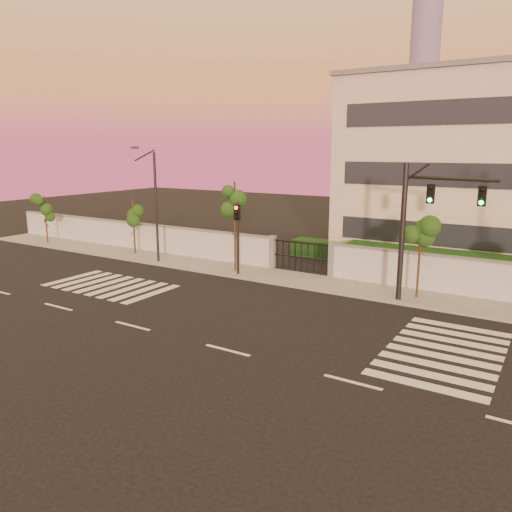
% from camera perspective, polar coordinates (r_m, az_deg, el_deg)
% --- Properties ---
extents(ground, '(120.00, 120.00, 0.00)m').
position_cam_1_polar(ground, '(19.24, -3.27, -10.72)').
color(ground, black).
rests_on(ground, ground).
extents(sidewalk, '(60.00, 3.00, 0.15)m').
position_cam_1_polar(sidewalk, '(27.97, 9.25, -3.35)').
color(sidewalk, gray).
rests_on(sidewalk, ground).
extents(perimeter_wall, '(60.00, 0.36, 2.20)m').
position_cam_1_polar(perimeter_wall, '(29.05, 10.66, -0.80)').
color(perimeter_wall, silver).
rests_on(perimeter_wall, ground).
extents(hedge_row, '(41.00, 4.25, 1.80)m').
position_cam_1_polar(hedge_row, '(31.29, 14.30, -0.52)').
color(hedge_row, '#163610').
rests_on(hedge_row, ground).
extents(distant_skyscraper, '(16.00, 16.00, 118.00)m').
position_cam_1_polar(distant_skyscraper, '(308.77, 18.76, 21.68)').
color(distant_skyscraper, slate).
rests_on(distant_skyscraper, ground).
extents(road_markings, '(57.00, 7.62, 0.02)m').
position_cam_1_polar(road_markings, '(22.97, -1.07, -6.81)').
color(road_markings, silver).
rests_on(road_markings, ground).
extents(street_tree_a, '(1.37, 1.09, 3.85)m').
position_cam_1_polar(street_tree_a, '(42.91, -22.96, 4.97)').
color(street_tree_a, '#382314').
rests_on(street_tree_a, ground).
extents(street_tree_b, '(1.48, 1.18, 3.98)m').
position_cam_1_polar(street_tree_b, '(36.42, -13.81, 4.62)').
color(street_tree_b, '#382314').
rests_on(street_tree_b, ground).
extents(street_tree_c, '(1.49, 1.18, 5.56)m').
position_cam_1_polar(street_tree_c, '(30.02, -2.40, 5.65)').
color(street_tree_c, '#382314').
rests_on(street_tree_c, ground).
extents(street_tree_d, '(1.39, 1.10, 4.10)m').
position_cam_1_polar(street_tree_d, '(25.91, 18.33, 1.63)').
color(street_tree_d, '#382314').
rests_on(street_tree_d, ground).
extents(traffic_signal_main, '(4.26, 1.24, 6.82)m').
position_cam_1_polar(traffic_signal_main, '(24.82, 18.38, 4.20)').
color(traffic_signal_main, black).
rests_on(traffic_signal_main, ground).
extents(traffic_signal_secondary, '(0.34, 0.34, 4.43)m').
position_cam_1_polar(traffic_signal_secondary, '(29.38, -2.12, 3.01)').
color(traffic_signal_secondary, black).
rests_on(traffic_signal_secondary, ground).
extents(streetlight_west, '(0.45, 1.83, 7.62)m').
position_cam_1_polar(streetlight_west, '(33.15, -11.54, 6.08)').
color(streetlight_west, black).
rests_on(streetlight_west, ground).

